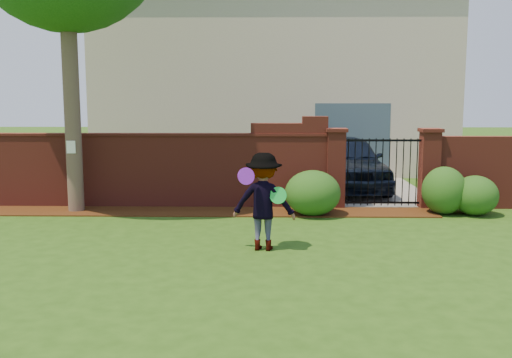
{
  "coord_description": "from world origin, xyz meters",
  "views": [
    {
      "loc": [
        0.79,
        -9.66,
        2.63
      ],
      "look_at": [
        0.57,
        1.4,
        1.05
      ],
      "focal_mm": 40.87,
      "sensor_mm": 36.0,
      "label": 1
    }
  ],
  "objects_px": {
    "man": "(263,202)",
    "frisbee_green": "(278,195)",
    "frisbee_purple": "(246,176)",
    "car": "(347,163)"
  },
  "relations": [
    {
      "from": "frisbee_green",
      "to": "man",
      "type": "bearing_deg",
      "value": 148.56
    },
    {
      "from": "frisbee_purple",
      "to": "car",
      "type": "bearing_deg",
      "value": 68.76
    },
    {
      "from": "man",
      "to": "frisbee_purple",
      "type": "xyz_separation_m",
      "value": [
        -0.28,
        -0.27,
        0.48
      ]
    },
    {
      "from": "frisbee_purple",
      "to": "frisbee_green",
      "type": "relative_size",
      "value": 1.0
    },
    {
      "from": "man",
      "to": "frisbee_green",
      "type": "height_order",
      "value": "man"
    },
    {
      "from": "frisbee_green",
      "to": "car",
      "type": "bearing_deg",
      "value": 72.61
    },
    {
      "from": "car",
      "to": "man",
      "type": "height_order",
      "value": "man"
    },
    {
      "from": "frisbee_purple",
      "to": "frisbee_green",
      "type": "bearing_deg",
      "value": 12.35
    },
    {
      "from": "frisbee_purple",
      "to": "frisbee_green",
      "type": "height_order",
      "value": "frisbee_purple"
    },
    {
      "from": "frisbee_purple",
      "to": "frisbee_green",
      "type": "xyz_separation_m",
      "value": [
        0.53,
        0.12,
        -0.34
      ]
    }
  ]
}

